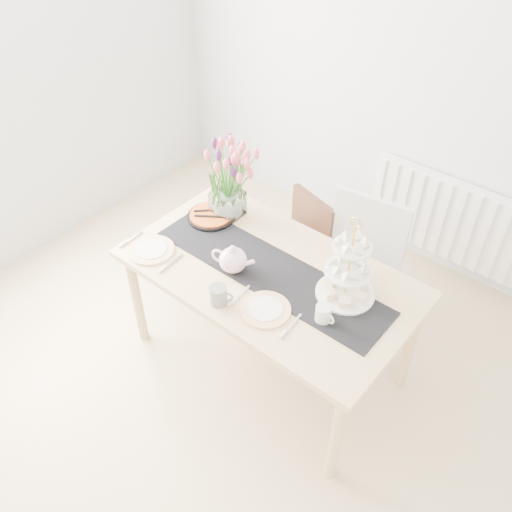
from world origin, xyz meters
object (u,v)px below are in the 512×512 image
Objects in this scene: cake_stand at (347,277)px; dining_table at (269,281)px; plate_left at (151,250)px; teapot at (233,260)px; radiator at (452,220)px; tulip_vase at (226,168)px; tart_tin at (211,216)px; cream_jug at (344,263)px; mug_white at (323,314)px; chair_white at (358,261)px; chair_brown at (299,243)px; plate_right at (265,310)px; mug_grey at (218,295)px.

dining_table is at bearing -165.45° from cake_stand.
teapot is at bearing 20.69° from plate_left.
plate_left is (-0.61, -0.30, 0.08)m from dining_table.
tulip_vase is at bearing -127.98° from radiator.
tulip_vase reaches higher than tart_tin.
cake_stand is 0.21m from cream_jug.
mug_white reaches higher than tart_tin.
plate_left is at bearing -175.53° from teapot.
chair_white reaches higher than cream_jug.
cake_stand is at bearing 5.70° from teapot.
chair_brown is at bearing 143.84° from mug_white.
mug_white reaches higher than radiator.
radiator is 1.10m from chair_brown.
chair_brown is at bearing 168.97° from chair_white.
cake_stand reaches higher than tart_tin.
dining_table is at bearing -107.11° from radiator.
chair_brown is at bearing 109.92° from dining_table.
chair_white is 0.93m from tart_tin.
chair_white is (0.45, -0.02, 0.11)m from chair_brown.
chair_brown is at bearing 142.16° from cake_stand.
chair_brown is 1.02m from mug_white.
plate_left is at bearing -175.89° from plate_right.
cream_jug is at bearing 36.03° from mug_grey.
chair_white is 1.00m from mug_grey.
mug_white is 0.29m from plate_right.
chair_white is at bearing 111.40° from cake_stand.
mug_grey is (0.17, -0.94, 0.36)m from chair_brown.
cream_jug is at bearing -17.37° from chair_brown.
cream_jug reaches higher than plate_right.
tulip_vase is 5.70× the size of mug_grey.
mug_white is at bearing -14.11° from tart_tin.
cake_stand is 4.83× the size of cream_jug.
radiator is at bearing 67.57° from chair_brown.
mug_white reaches higher than plate_right.
cake_stand reaches higher than dining_table.
mug_white is (0.42, -0.11, 0.12)m from dining_table.
cake_stand is 1.74× the size of plate_right.
chair_white is 3.67× the size of plate_right.
mug_white is 1.06m from plate_left.
plate_left is (-0.84, -0.87, 0.20)m from chair_white.
tulip_vase is at bearing 164.70° from cream_jug.
mug_white is at bearing -89.51° from cream_jug.
cream_jug is 0.36× the size of plate_left.
chair_white is at bearing 117.45° from mug_white.
mug_white reaches higher than plate_left.
tulip_vase reaches higher than plate_left.
chair_white is at bearing 48.81° from mug_grey.
tulip_vase is at bearing 104.07° from mug_grey.
cake_stand is at bearing -72.64° from cream_jug.
mug_white is at bearing 10.14° from plate_left.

